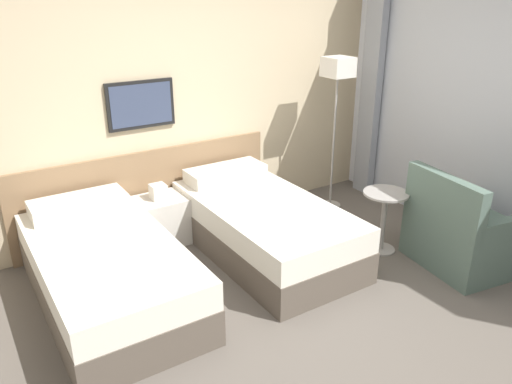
# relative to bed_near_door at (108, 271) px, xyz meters

# --- Properties ---
(ground_plane) EXTENTS (16.00, 16.00, 0.00)m
(ground_plane) POSITION_rel_bed_near_door_xyz_m (1.23, -0.96, -0.26)
(ground_plane) COLOR #5B544C
(wall_headboard) EXTENTS (10.00, 0.10, 2.70)m
(wall_headboard) POSITION_rel_bed_near_door_xyz_m (1.20, 1.00, 1.04)
(wall_headboard) COLOR #C6B28E
(wall_headboard) RESTS_ON ground_plane
(bed_near_door) EXTENTS (0.99, 1.90, 0.64)m
(bed_near_door) POSITION_rel_bed_near_door_xyz_m (0.00, 0.00, 0.00)
(bed_near_door) COLOR brown
(bed_near_door) RESTS_ON ground_plane
(bed_near_window) EXTENTS (0.99, 1.90, 0.64)m
(bed_near_window) POSITION_rel_bed_near_door_xyz_m (1.46, 0.00, 0.00)
(bed_near_window) COLOR brown
(bed_near_window) RESTS_ON ground_plane
(nightstand) EXTENTS (0.50, 0.41, 0.60)m
(nightstand) POSITION_rel_bed_near_door_xyz_m (0.73, 0.69, -0.02)
(nightstand) COLOR beige
(nightstand) RESTS_ON ground_plane
(floor_lamp) EXTENTS (0.27, 0.27, 1.65)m
(floor_lamp) POSITION_rel_bed_near_door_xyz_m (2.68, 0.48, 1.15)
(floor_lamp) COLOR #9E9993
(floor_lamp) RESTS_ON ground_plane
(side_table) EXTENTS (0.41, 0.41, 0.59)m
(side_table) POSITION_rel_bed_near_door_xyz_m (2.41, -0.58, 0.14)
(side_table) COLOR gray
(side_table) RESTS_ON ground_plane
(armchair) EXTENTS (0.88, 0.94, 0.89)m
(armchair) POSITION_rel_bed_near_door_xyz_m (2.81, -1.14, 0.02)
(armchair) COLOR #4C6056
(armchair) RESTS_ON ground_plane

